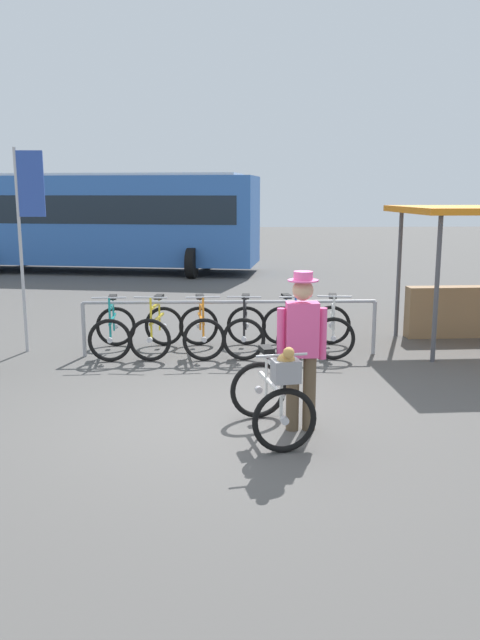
# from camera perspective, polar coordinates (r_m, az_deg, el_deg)

# --- Properties ---
(ground_plane) EXTENTS (80.00, 80.00, 0.00)m
(ground_plane) POSITION_cam_1_polar(r_m,az_deg,el_deg) (7.39, -1.86, -8.77)
(ground_plane) COLOR #514F4C
(bike_rack_rail) EXTENTS (4.61, 0.11, 0.88)m
(bike_rack_rail) POSITION_cam_1_polar(r_m,az_deg,el_deg) (10.04, -0.89, 0.77)
(bike_rack_rail) COLOR #99999E
(bike_rack_rail) RESTS_ON ground
(racked_bike_teal) EXTENTS (0.72, 1.13, 0.97)m
(racked_bike_teal) POSITION_cam_1_polar(r_m,az_deg,el_deg) (10.41, -11.17, -0.94)
(racked_bike_teal) COLOR black
(racked_bike_teal) RESTS_ON ground
(racked_bike_yellow) EXTENTS (0.81, 1.18, 0.97)m
(racked_bike_yellow) POSITION_cam_1_polar(r_m,az_deg,el_deg) (10.32, -7.33, -0.92)
(racked_bike_yellow) COLOR black
(racked_bike_yellow) RESTS_ON ground
(racked_bike_orange) EXTENTS (0.76, 1.15, 0.97)m
(racked_bike_orange) POSITION_cam_1_polar(r_m,az_deg,el_deg) (10.28, -3.44, -0.90)
(racked_bike_orange) COLOR black
(racked_bike_orange) RESTS_ON ground
(racked_bike_black) EXTENTS (0.76, 1.14, 0.97)m
(racked_bike_black) POSITION_cam_1_polar(r_m,az_deg,el_deg) (10.29, 0.46, -0.87)
(racked_bike_black) COLOR black
(racked_bike_black) RESTS_ON ground
(racked_bike_blue) EXTENTS (0.81, 1.19, 0.98)m
(racked_bike_blue) POSITION_cam_1_polar(r_m,az_deg,el_deg) (10.34, 4.34, -0.84)
(racked_bike_blue) COLOR black
(racked_bike_blue) RESTS_ON ground
(racked_bike_white) EXTENTS (0.82, 1.20, 0.98)m
(racked_bike_white) POSITION_cam_1_polar(r_m,az_deg,el_deg) (10.44, 8.16, -0.81)
(racked_bike_white) COLOR black
(racked_bike_white) RESTS_ON ground
(featured_bicycle) EXTENTS (0.84, 1.25, 1.09)m
(featured_bicycle) POSITION_cam_1_polar(r_m,az_deg,el_deg) (6.71, 3.02, -6.51)
(featured_bicycle) COLOR black
(featured_bicycle) RESTS_ON ground
(person_with_featured_bike) EXTENTS (0.53, 0.32, 1.72)m
(person_with_featured_bike) POSITION_cam_1_polar(r_m,az_deg,el_deg) (6.85, 5.49, -2.16)
(person_with_featured_bike) COLOR brown
(person_with_featured_bike) RESTS_ON ground
(bus_distant) EXTENTS (10.29, 4.59, 3.08)m
(bus_distant) POSITION_cam_1_polar(r_m,az_deg,el_deg) (21.24, -12.32, 8.90)
(bus_distant) COLOR #3366B7
(bus_distant) RESTS_ON ground
(banner_flag) EXTENTS (0.45, 0.05, 3.20)m
(banner_flag) POSITION_cam_1_polar(r_m,az_deg,el_deg) (10.65, -18.32, 9.09)
(banner_flag) COLOR #B2B2B7
(banner_flag) RESTS_ON ground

